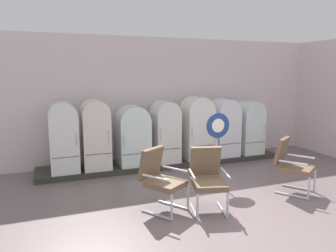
{
  "coord_description": "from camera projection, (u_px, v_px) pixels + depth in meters",
  "views": [
    {
      "loc": [
        -2.69,
        -4.3,
        2.27
      ],
      "look_at": [
        -0.02,
        2.75,
        1.03
      ],
      "focal_mm": 34.13,
      "sensor_mm": 36.0,
      "label": 1
    }
  ],
  "objects": [
    {
      "name": "refrigerator_0",
      "position": [
        64.0,
        135.0,
        6.97
      ],
      "size": [
        0.6,
        0.65,
        1.54
      ],
      "color": "white",
      "rests_on": "display_plinth"
    },
    {
      "name": "armchair_left",
      "position": [
        160.0,
        177.0,
        5.31
      ],
      "size": [
        0.82,
        0.87,
        1.05
      ],
      "color": "silver",
      "rests_on": "ground"
    },
    {
      "name": "armchair_center",
      "position": [
        207.0,
        176.0,
        5.33
      ],
      "size": [
        0.7,
        0.81,
        1.05
      ],
      "color": "silver",
      "rests_on": "ground"
    },
    {
      "name": "refrigerator_5",
      "position": [
        225.0,
        126.0,
        8.38
      ],
      "size": [
        0.64,
        0.67,
        1.5
      ],
      "color": "white",
      "rests_on": "display_plinth"
    },
    {
      "name": "refrigerator_1",
      "position": [
        96.0,
        132.0,
        7.23
      ],
      "size": [
        0.61,
        0.72,
        1.58
      ],
      "color": "silver",
      "rests_on": "display_plinth"
    },
    {
      "name": "armchair_right",
      "position": [
        291.0,
        163.0,
        6.14
      ],
      "size": [
        0.82,
        0.87,
        1.05
      ],
      "color": "silver",
      "rests_on": "ground"
    },
    {
      "name": "refrigerator_2",
      "position": [
        133.0,
        134.0,
        7.56
      ],
      "size": [
        0.72,
        0.72,
        1.41
      ],
      "color": "silver",
      "rests_on": "display_plinth"
    },
    {
      "name": "refrigerator_3",
      "position": [
        165.0,
        130.0,
        7.83
      ],
      "size": [
        0.6,
        0.72,
        1.49
      ],
      "color": "silver",
      "rests_on": "display_plinth"
    },
    {
      "name": "sign_stand",
      "position": [
        217.0,
        147.0,
        6.6
      ],
      "size": [
        0.52,
        0.32,
        1.49
      ],
      "color": "#2D2D30",
      "rests_on": "ground"
    },
    {
      "name": "display_plinth",
      "position": [
        165.0,
        162.0,
        8.06
      ],
      "size": [
        6.11,
        0.95,
        0.13
      ],
      "primitive_type": "cube",
      "color": "#2F3026",
      "rests_on": "ground"
    },
    {
      "name": "ground",
      "position": [
        228.0,
        214.0,
        5.28
      ],
      "size": [
        12.0,
        10.0,
        0.05
      ],
      "primitive_type": "cube",
      "color": "#6E5E5F"
    },
    {
      "name": "refrigerator_4",
      "position": [
        197.0,
        126.0,
        8.12
      ],
      "size": [
        0.72,
        0.71,
        1.57
      ],
      "color": "white",
      "rests_on": "display_plinth"
    },
    {
      "name": "back_wall",
      "position": [
        157.0,
        99.0,
        8.39
      ],
      "size": [
        11.76,
        0.12,
        3.19
      ],
      "color": "silver",
      "rests_on": "ground"
    },
    {
      "name": "refrigerator_6",
      "position": [
        249.0,
        126.0,
        8.65
      ],
      "size": [
        0.63,
        0.65,
        1.42
      ],
      "color": "silver",
      "rests_on": "display_plinth"
    },
    {
      "name": "side_wall_right",
      "position": [
        328.0,
        99.0,
        8.93
      ],
      "size": [
        0.16,
        2.2,
        3.19
      ],
      "color": "silver",
      "rests_on": "ground"
    }
  ]
}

